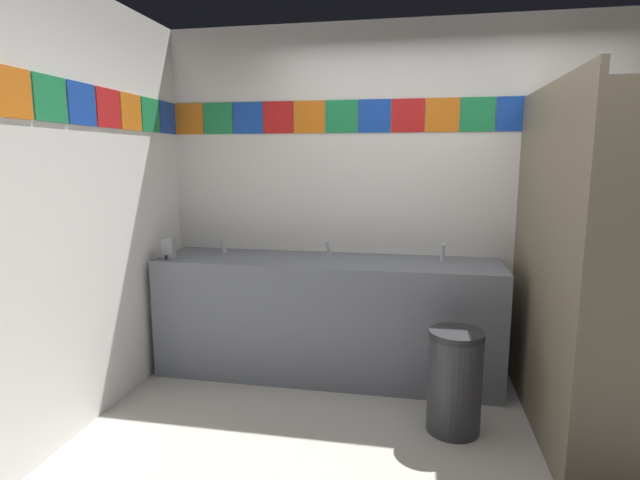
# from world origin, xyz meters

# --- Properties ---
(ground_plane) EXTENTS (9.35, 9.35, 0.00)m
(ground_plane) POSITION_xyz_m (0.00, 0.00, 0.00)
(ground_plane) COLOR #B2ADA3
(wall_back) EXTENTS (4.25, 0.09, 2.64)m
(wall_back) POSITION_xyz_m (0.00, 1.47, 1.33)
(wall_back) COLOR white
(wall_back) RESTS_ON ground_plane
(wall_side) EXTENTS (0.09, 2.87, 2.64)m
(wall_side) POSITION_xyz_m (-2.16, 0.00, 1.33)
(wall_side) COLOR white
(wall_side) RESTS_ON ground_plane
(vanity_counter) EXTENTS (2.53, 0.62, 0.89)m
(vanity_counter) POSITION_xyz_m (-0.81, 1.13, 0.46)
(vanity_counter) COLOR slate
(vanity_counter) RESTS_ON ground_plane
(faucet_left) EXTENTS (0.04, 0.10, 0.14)m
(faucet_left) POSITION_xyz_m (-1.65, 1.22, 0.94)
(faucet_left) COLOR silver
(faucet_left) RESTS_ON vanity_counter
(faucet_center) EXTENTS (0.04, 0.10, 0.14)m
(faucet_center) POSITION_xyz_m (-0.81, 1.22, 0.94)
(faucet_center) COLOR silver
(faucet_center) RESTS_ON vanity_counter
(faucet_right) EXTENTS (0.04, 0.10, 0.14)m
(faucet_right) POSITION_xyz_m (0.03, 1.22, 0.94)
(faucet_right) COLOR silver
(faucet_right) RESTS_ON vanity_counter
(soap_dispenser) EXTENTS (0.09, 0.09, 0.16)m
(soap_dispenser) POSITION_xyz_m (-1.97, 0.94, 0.97)
(soap_dispenser) COLOR gray
(soap_dispenser) RESTS_ON vanity_counter
(stall_divider) EXTENTS (0.92, 1.53, 2.06)m
(stall_divider) POSITION_xyz_m (0.74, 0.41, 1.03)
(stall_divider) COLOR #726651
(stall_divider) RESTS_ON ground_plane
(toilet) EXTENTS (0.39, 0.49, 0.74)m
(toilet) POSITION_xyz_m (1.20, 0.95, 0.30)
(toilet) COLOR white
(toilet) RESTS_ON ground_plane
(trash_bin) EXTENTS (0.32, 0.32, 0.63)m
(trash_bin) POSITION_xyz_m (0.09, 0.47, 0.31)
(trash_bin) COLOR #333338
(trash_bin) RESTS_ON ground_plane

